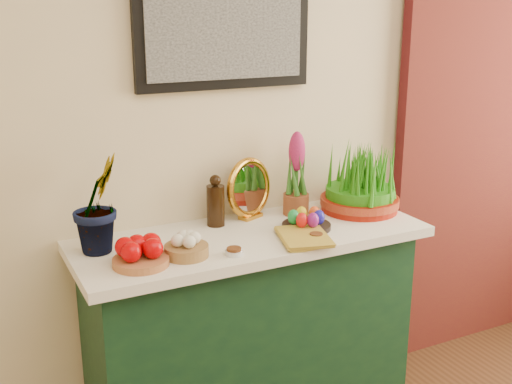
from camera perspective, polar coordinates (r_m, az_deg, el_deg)
sideboard at (r=2.73m, az=-0.48°, el=-12.81°), size 1.30×0.45×0.85m
tablecloth at (r=2.55m, az=-0.51°, el=-4.04°), size 1.40×0.55×0.04m
hyacinth_green at (r=2.35m, az=-14.00°, el=0.34°), size 0.31×0.31×0.47m
apple_bowl at (r=2.25m, az=-10.22°, el=-5.45°), size 0.20×0.20×0.10m
garlic_basket at (r=2.31m, az=-6.22°, el=-4.86°), size 0.21×0.21×0.09m
vinegar_cruet at (r=2.60m, az=-3.61°, el=-1.00°), size 0.07×0.07×0.21m
mirror at (r=2.68m, az=-0.62°, el=0.28°), size 0.26×0.15×0.26m
book at (r=2.43m, az=2.21°, el=-4.12°), size 0.22×0.28×0.03m
spice_dish_left at (r=2.32m, az=-1.97°, el=-5.32°), size 0.07×0.07×0.03m
spice_dish_right at (r=2.47m, az=5.37°, el=-3.99°), size 0.06×0.06×0.03m
egg_plate at (r=2.58m, az=4.54°, el=-2.62°), size 0.24×0.24×0.08m
hyacinth_pink at (r=2.72m, az=3.61°, el=1.28°), size 0.11×0.11×0.36m
wheatgrass_sabzeh at (r=2.81m, az=9.26°, el=0.80°), size 0.34×0.34×0.28m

